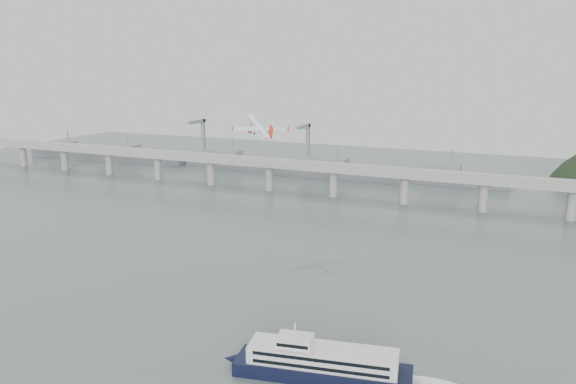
% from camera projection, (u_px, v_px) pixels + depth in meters
% --- Properties ---
extents(ground, '(900.00, 900.00, 0.00)m').
position_uv_depth(ground, '(227.00, 318.00, 204.81)').
color(ground, '#566361').
rests_on(ground, ground).
extents(bridge, '(800.00, 22.00, 23.90)m').
position_uv_depth(bridge, '(374.00, 175.00, 379.49)').
color(bridge, '#959592').
rests_on(bridge, ground).
extents(distant_fleet, '(453.00, 60.90, 40.00)m').
position_uv_depth(distant_fleet, '(225.00, 162.00, 501.34)').
color(distant_fleet, slate).
rests_on(distant_fleet, ground).
extents(ferry, '(85.66, 26.09, 16.25)m').
position_uv_depth(ferry, '(322.00, 363.00, 165.26)').
color(ferry, black).
rests_on(ferry, ground).
extents(airliner, '(27.43, 26.50, 13.48)m').
position_uv_depth(airliner, '(260.00, 128.00, 284.42)').
color(airliner, white).
rests_on(airliner, ground).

